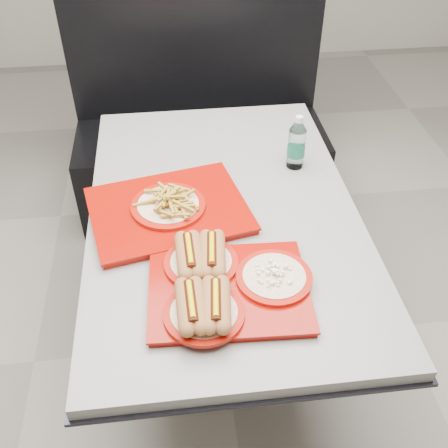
{
  "coord_description": "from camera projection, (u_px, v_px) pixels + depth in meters",
  "views": [
    {
      "loc": [
        -0.16,
        -1.37,
        1.87
      ],
      "look_at": [
        -0.02,
        -0.17,
        0.83
      ],
      "focal_mm": 42.0,
      "sensor_mm": 36.0,
      "label": 1
    }
  ],
  "objects": [
    {
      "name": "diner_table",
      "position": [
        223.0,
        244.0,
        1.88
      ],
      "size": [
        0.92,
        1.42,
        0.75
      ],
      "color": "black",
      "rests_on": "ground"
    },
    {
      "name": "tray_near",
      "position": [
        222.0,
        284.0,
        1.46
      ],
      "size": [
        0.48,
        0.41,
        0.1
      ],
      "rotation": [
        0.0,
        0.0,
        -0.05
      ],
      "color": "#910B03",
      "rests_on": "diner_table"
    },
    {
      "name": "booth_bench",
      "position": [
        200.0,
        132.0,
        2.83
      ],
      "size": [
        1.3,
        0.57,
        1.35
      ],
      "color": "black",
      "rests_on": "ground"
    },
    {
      "name": "tray_far",
      "position": [
        168.0,
        207.0,
        1.73
      ],
      "size": [
        0.58,
        0.49,
        0.1
      ],
      "rotation": [
        0.0,
        0.0,
        0.21
      ],
      "color": "#910B03",
      "rests_on": "diner_table"
    },
    {
      "name": "ground",
      "position": [
        223.0,
        343.0,
        2.27
      ],
      "size": [
        6.0,
        6.0,
        0.0
      ],
      "primitive_type": "plane",
      "color": "gray",
      "rests_on": "ground"
    },
    {
      "name": "water_bottle",
      "position": [
        296.0,
        145.0,
        1.91
      ],
      "size": [
        0.07,
        0.07,
        0.21
      ],
      "rotation": [
        0.0,
        0.0,
        -0.35
      ],
      "color": "silver",
      "rests_on": "diner_table"
    }
  ]
}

